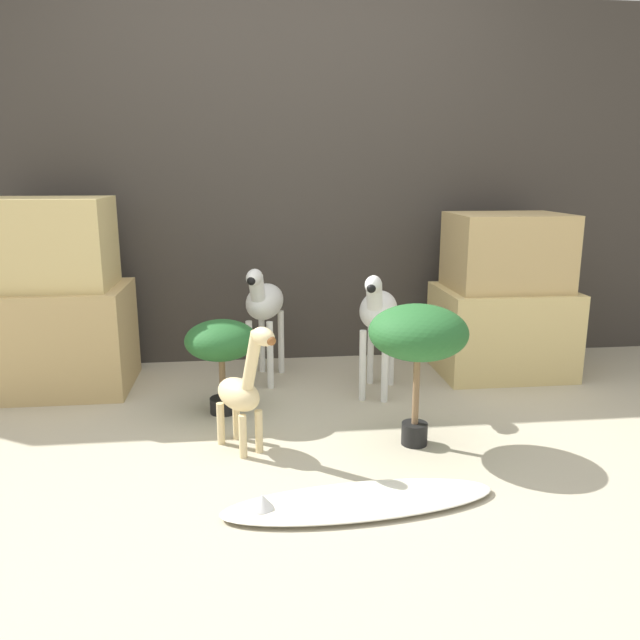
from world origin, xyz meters
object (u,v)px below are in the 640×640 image
(zebra_right, at_px, (378,313))
(potted_palm_front, at_px, (418,336))
(giraffe_figurine, at_px, (242,390))
(potted_palm_back, at_px, (221,344))
(surfboard, at_px, (357,501))
(zebra_left, at_px, (264,304))

(zebra_right, xyz_separation_m, potted_palm_front, (0.04, -0.66, 0.05))
(giraffe_figurine, height_order, potted_palm_back, giraffe_figurine)
(surfboard, bearing_deg, potted_palm_back, 118.10)
(zebra_left, bearing_deg, surfboard, -78.54)
(potted_palm_front, bearing_deg, giraffe_figurine, 178.26)
(zebra_right, height_order, zebra_left, same)
(potted_palm_front, bearing_deg, potted_palm_back, 151.13)
(zebra_right, relative_size, potted_palm_back, 1.44)
(zebra_left, relative_size, giraffe_figurine, 1.17)
(zebra_left, height_order, surfboard, zebra_left)
(zebra_left, relative_size, potted_palm_back, 1.44)
(zebra_right, distance_m, surfboard, 1.27)
(zebra_left, distance_m, potted_palm_back, 0.53)
(giraffe_figurine, distance_m, surfboard, 0.71)
(giraffe_figurine, bearing_deg, zebra_left, 82.47)
(giraffe_figurine, distance_m, potted_palm_front, 0.79)
(giraffe_figurine, xyz_separation_m, surfboard, (0.41, -0.52, -0.26))
(giraffe_figurine, relative_size, potted_palm_back, 1.23)
(zebra_right, xyz_separation_m, surfboard, (-0.31, -1.15, -0.44))
(giraffe_figurine, distance_m, potted_palm_back, 0.47)
(potted_palm_front, distance_m, surfboard, 0.77)
(potted_palm_back, xyz_separation_m, surfboard, (0.52, -0.97, -0.34))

